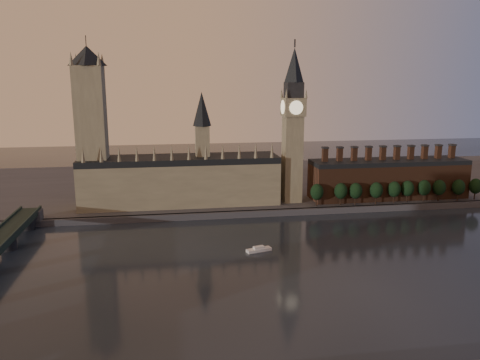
# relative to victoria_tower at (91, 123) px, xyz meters

# --- Properties ---
(ground) EXTENTS (900.00, 900.00, 0.00)m
(ground) POSITION_rel_victoria_tower_xyz_m (120.00, -115.00, -59.09)
(ground) COLOR black
(ground) RESTS_ON ground
(north_bank) EXTENTS (900.00, 182.00, 4.00)m
(north_bank) POSITION_rel_victoria_tower_xyz_m (120.00, 63.04, -57.09)
(north_bank) COLOR #434348
(north_bank) RESTS_ON ground
(palace_of_westminster) EXTENTS (130.00, 30.30, 74.00)m
(palace_of_westminster) POSITION_rel_victoria_tower_xyz_m (55.59, -0.09, -37.46)
(palace_of_westminster) COLOR gray
(palace_of_westminster) RESTS_ON north_bank
(victoria_tower) EXTENTS (24.00, 24.00, 108.00)m
(victoria_tower) POSITION_rel_victoria_tower_xyz_m (0.00, 0.00, 0.00)
(victoria_tower) COLOR gray
(victoria_tower) RESTS_ON north_bank
(big_ben) EXTENTS (15.00, 15.00, 107.00)m
(big_ben) POSITION_rel_victoria_tower_xyz_m (130.00, -5.00, -2.26)
(big_ben) COLOR gray
(big_ben) RESTS_ON north_bank
(chimney_block) EXTENTS (110.00, 25.00, 37.00)m
(chimney_block) POSITION_rel_victoria_tower_xyz_m (200.00, -5.00, -41.27)
(chimney_block) COLOR #4B2C1C
(chimney_block) RESTS_ON north_bank
(embankment_tree_0) EXTENTS (8.60, 8.60, 14.88)m
(embankment_tree_0) POSITION_rel_victoria_tower_xyz_m (143.16, -20.17, -45.62)
(embankment_tree_0) COLOR black
(embankment_tree_0) RESTS_ON north_bank
(embankment_tree_1) EXTENTS (8.60, 8.60, 14.88)m
(embankment_tree_1) POSITION_rel_victoria_tower_xyz_m (159.68, -19.89, -45.62)
(embankment_tree_1) COLOR black
(embankment_tree_1) RESTS_ON north_bank
(embankment_tree_2) EXTENTS (8.60, 8.60, 14.88)m
(embankment_tree_2) POSITION_rel_victoria_tower_xyz_m (169.63, -20.92, -45.62)
(embankment_tree_2) COLOR black
(embankment_tree_2) RESTS_ON north_bank
(embankment_tree_3) EXTENTS (8.60, 8.60, 14.88)m
(embankment_tree_3) POSITION_rel_victoria_tower_xyz_m (184.01, -21.18, -45.62)
(embankment_tree_3) COLOR black
(embankment_tree_3) RESTS_ON north_bank
(embankment_tree_4) EXTENTS (8.60, 8.60, 14.88)m
(embankment_tree_4) POSITION_rel_victoria_tower_xyz_m (197.08, -20.54, -45.62)
(embankment_tree_4) COLOR black
(embankment_tree_4) RESTS_ON north_bank
(embankment_tree_5) EXTENTS (8.60, 8.60, 14.88)m
(embankment_tree_5) POSITION_rel_victoria_tower_xyz_m (207.16, -19.70, -45.62)
(embankment_tree_5) COLOR black
(embankment_tree_5) RESTS_ON north_bank
(embankment_tree_6) EXTENTS (8.60, 8.60, 14.88)m
(embankment_tree_6) POSITION_rel_victoria_tower_xyz_m (219.45, -19.53, -45.62)
(embankment_tree_6) COLOR black
(embankment_tree_6) RESTS_ON north_bank
(embankment_tree_7) EXTENTS (8.60, 8.60, 14.88)m
(embankment_tree_7) POSITION_rel_victoria_tower_xyz_m (229.98, -20.43, -45.62)
(embankment_tree_7) COLOR black
(embankment_tree_7) RESTS_ON north_bank
(embankment_tree_8) EXTENTS (8.60, 8.60, 14.88)m
(embankment_tree_8) POSITION_rel_victoria_tower_xyz_m (243.70, -21.44, -45.62)
(embankment_tree_8) COLOR black
(embankment_tree_8) RESTS_ON north_bank
(embankment_tree_9) EXTENTS (8.60, 8.60, 14.88)m
(embankment_tree_9) POSITION_rel_victoria_tower_xyz_m (257.32, -20.35, -45.62)
(embankment_tree_9) COLOR black
(embankment_tree_9) RESTS_ON north_bank
(river_boat) EXTENTS (13.53, 7.09, 2.60)m
(river_boat) POSITION_rel_victoria_tower_xyz_m (91.42, -86.10, -58.09)
(river_boat) COLOR silver
(river_boat) RESTS_ON ground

